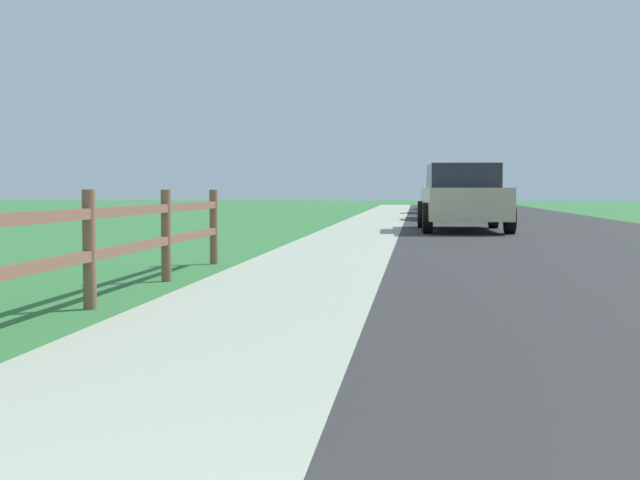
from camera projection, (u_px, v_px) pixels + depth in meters
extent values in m
plane|color=#34753A|center=(403.00, 225.00, 25.26)|extent=(120.00, 120.00, 0.00)
cube|color=#2E2E2E|center=(520.00, 223.00, 26.86)|extent=(7.00, 66.00, 0.01)
cube|color=#A5AF99|center=(307.00, 222.00, 27.57)|extent=(6.00, 66.00, 0.01)
cube|color=#34753A|center=(260.00, 222.00, 27.73)|extent=(5.00, 66.00, 0.00)
cylinder|color=brown|center=(89.00, 250.00, 7.36)|extent=(0.11, 0.11, 1.01)
cylinder|color=brown|center=(166.00, 236.00, 9.62)|extent=(0.11, 0.11, 1.01)
cylinder|color=brown|center=(214.00, 227.00, 11.87)|extent=(0.11, 0.11, 1.01)
cube|color=brown|center=(30.00, 268.00, 6.23)|extent=(0.07, 11.37, 0.09)
cube|color=brown|center=(29.00, 218.00, 6.22)|extent=(0.07, 11.37, 0.09)
cube|color=#C6B793|center=(463.00, 203.00, 21.82)|extent=(2.05, 5.05, 0.75)
cube|color=#1E232B|center=(462.00, 176.00, 21.92)|extent=(1.74, 2.51, 0.59)
cylinder|color=black|center=(510.00, 218.00, 20.23)|extent=(0.25, 0.72, 0.72)
cylinder|color=black|center=(427.00, 218.00, 20.37)|extent=(0.25, 0.72, 0.72)
cylinder|color=black|center=(493.00, 215.00, 23.31)|extent=(0.25, 0.72, 0.72)
cylinder|color=black|center=(422.00, 214.00, 23.45)|extent=(0.25, 0.72, 0.72)
cube|color=black|center=(457.00, 200.00, 30.60)|extent=(2.18, 4.89, 0.76)
cube|color=#1E232B|center=(458.00, 181.00, 30.29)|extent=(1.81, 2.24, 0.51)
cylinder|color=black|center=(491.00, 210.00, 29.08)|extent=(0.26, 0.70, 0.69)
cylinder|color=black|center=(432.00, 210.00, 29.19)|extent=(0.26, 0.70, 0.69)
cylinder|color=black|center=(480.00, 208.00, 32.04)|extent=(0.26, 0.70, 0.69)
cylinder|color=black|center=(427.00, 208.00, 32.15)|extent=(0.26, 0.70, 0.69)
cube|color=white|center=(446.00, 197.00, 38.67)|extent=(2.02, 4.41, 0.75)
cube|color=#1E232B|center=(446.00, 182.00, 38.72)|extent=(1.71, 1.91, 0.57)
cylinder|color=black|center=(470.00, 205.00, 37.28)|extent=(0.25, 0.73, 0.72)
cylinder|color=black|center=(426.00, 205.00, 37.41)|extent=(0.25, 0.73, 0.72)
cylinder|color=black|center=(465.00, 204.00, 39.96)|extent=(0.25, 0.73, 0.72)
cylinder|color=black|center=(423.00, 204.00, 40.09)|extent=(0.25, 0.73, 0.72)
cube|color=maroon|center=(446.00, 197.00, 45.99)|extent=(1.89, 4.80, 0.71)
cube|color=#1E232B|center=(447.00, 185.00, 45.71)|extent=(1.63, 2.22, 0.56)
cylinder|color=black|center=(466.00, 203.00, 44.45)|extent=(0.23, 0.67, 0.67)
cylinder|color=black|center=(430.00, 203.00, 44.62)|extent=(0.23, 0.67, 0.67)
cylinder|color=black|center=(462.00, 203.00, 47.40)|extent=(0.23, 0.67, 0.67)
cylinder|color=black|center=(428.00, 203.00, 47.56)|extent=(0.23, 0.67, 0.67)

